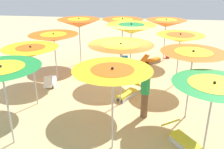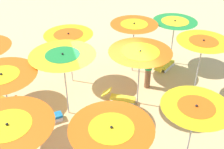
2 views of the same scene
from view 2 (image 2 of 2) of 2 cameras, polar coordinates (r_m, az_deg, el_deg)
name	(u,v)px [view 2 (image 2 of 2)]	position (r m, az deg, el deg)	size (l,w,h in m)	color
ground	(114,111)	(10.73, 0.43, -7.41)	(38.47, 38.47, 0.04)	#D1B57F
beach_umbrella_1	(3,80)	(9.04, -21.17, -1.07)	(2.12, 2.12, 2.47)	#B2B2B7
beach_umbrella_2	(9,131)	(7.25, -20.05, -10.70)	(2.22, 2.22, 2.45)	#B2B2B7
beach_umbrella_3	(69,38)	(11.40, -8.71, 7.36)	(1.95, 1.95, 2.27)	#B2B2B7
beach_umbrella_4	(63,60)	(9.44, -9.83, 2.96)	(2.20, 2.20, 2.54)	#B2B2B7
beach_umbrella_5	(111,132)	(7.13, -0.12, -11.57)	(2.14, 2.14, 2.17)	#B2B2B7
beach_umbrella_6	(134,28)	(12.01, 4.45, 9.40)	(2.00, 2.00, 2.35)	#B2B2B7
beach_umbrella_7	(140,56)	(9.93, 5.66, 3.79)	(2.24, 2.24, 2.35)	#B2B2B7
beach_umbrella_8	(195,111)	(7.95, 16.43, -7.08)	(1.90, 1.90, 2.23)	#B2B2B7
beach_umbrella_9	(175,25)	(13.00, 12.48, 9.77)	(1.96, 1.96, 2.18)	#B2B2B7
beach_umbrella_10	(203,45)	(11.05, 17.81, 5.71)	(1.99, 1.99, 2.37)	#B2B2B7
lounger_0	(165,65)	(13.23, 10.66, 1.91)	(1.07, 1.29, 0.59)	silver
lounger_1	(120,98)	(11.01, 1.69, -4.74)	(0.94, 1.30, 0.54)	silver
lounger_2	(8,102)	(11.52, -20.23, -5.19)	(1.15, 1.19, 0.57)	olive
lounger_3	(46,118)	(10.37, -13.18, -8.52)	(0.52, 1.31, 0.68)	silver
beachgoer_0	(148,67)	(11.46, 7.36, 1.58)	(0.30, 0.30, 1.88)	brown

